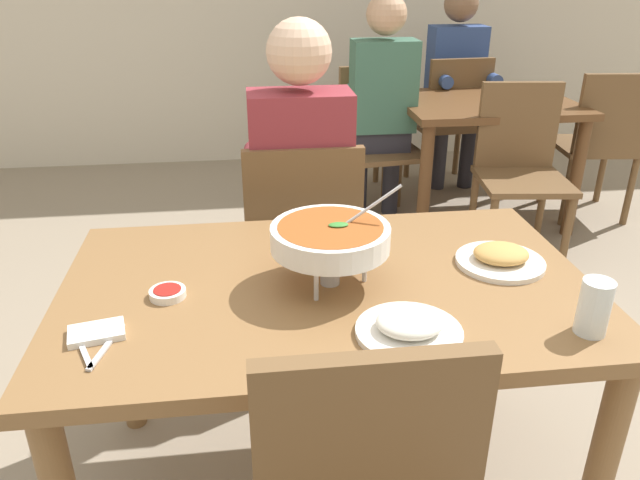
{
  "coord_description": "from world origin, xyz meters",
  "views": [
    {
      "loc": [
        -0.19,
        -1.37,
        1.49
      ],
      "look_at": [
        0.0,
        0.15,
        0.77
      ],
      "focal_mm": 34.21,
      "sensor_mm": 36.0,
      "label": 1
    }
  ],
  "objects_px": {
    "drink_glass": "(594,310)",
    "chair_bg_right": "(601,138)",
    "diner_main": "(300,178)",
    "rice_plate": "(409,327)",
    "chair_diner_main": "(302,240)",
    "sauce_dish": "(168,293)",
    "chair_bg_corner": "(368,118)",
    "patron_bg_middle": "(381,98)",
    "dining_table_far": "(484,122)",
    "curry_bowl": "(330,238)",
    "appetizer_plate": "(501,258)",
    "patron_bg_left": "(457,77)",
    "dining_table_main": "(327,315)",
    "chair_bg_middle": "(377,135)",
    "chair_bg_window": "(520,162)",
    "chair_bg_left": "(451,116)"
  },
  "relations": [
    {
      "from": "drink_glass",
      "to": "chair_bg_right",
      "type": "relative_size",
      "value": 0.14
    },
    {
      "from": "diner_main",
      "to": "drink_glass",
      "type": "distance_m",
      "value": 1.18
    },
    {
      "from": "chair_bg_right",
      "to": "rice_plate",
      "type": "bearing_deg",
      "value": -128.9
    },
    {
      "from": "chair_diner_main",
      "to": "sauce_dish",
      "type": "xyz_separation_m",
      "value": [
        -0.4,
        -0.74,
        0.22
      ]
    },
    {
      "from": "chair_bg_corner",
      "to": "patron_bg_middle",
      "type": "bearing_deg",
      "value": -93.04
    },
    {
      "from": "dining_table_far",
      "to": "patron_bg_middle",
      "type": "distance_m",
      "value": 0.64
    },
    {
      "from": "curry_bowl",
      "to": "patron_bg_middle",
      "type": "xyz_separation_m",
      "value": [
        0.59,
        2.06,
        -0.1
      ]
    },
    {
      "from": "rice_plate",
      "to": "dining_table_far",
      "type": "xyz_separation_m",
      "value": [
        1.06,
        2.29,
        -0.15
      ]
    },
    {
      "from": "curry_bowl",
      "to": "appetizer_plate",
      "type": "height_order",
      "value": "curry_bowl"
    },
    {
      "from": "chair_diner_main",
      "to": "rice_plate",
      "type": "distance_m",
      "value": 1.01
    },
    {
      "from": "dining_table_far",
      "to": "drink_glass",
      "type": "bearing_deg",
      "value": -105.82
    },
    {
      "from": "sauce_dish",
      "to": "patron_bg_left",
      "type": "relative_size",
      "value": 0.07
    },
    {
      "from": "dining_table_main",
      "to": "curry_bowl",
      "type": "relative_size",
      "value": 4.11
    },
    {
      "from": "dining_table_far",
      "to": "chair_bg_right",
      "type": "relative_size",
      "value": 1.11
    },
    {
      "from": "chair_bg_right",
      "to": "diner_main",
      "type": "bearing_deg",
      "value": -148.63
    },
    {
      "from": "drink_glass",
      "to": "chair_bg_corner",
      "type": "distance_m",
      "value": 2.85
    },
    {
      "from": "chair_bg_middle",
      "to": "chair_bg_window",
      "type": "height_order",
      "value": "same"
    },
    {
      "from": "curry_bowl",
      "to": "sauce_dish",
      "type": "relative_size",
      "value": 3.69
    },
    {
      "from": "chair_diner_main",
      "to": "chair_bg_middle",
      "type": "bearing_deg",
      "value": 67.16
    },
    {
      "from": "drink_glass",
      "to": "chair_bg_middle",
      "type": "height_order",
      "value": "chair_bg_middle"
    },
    {
      "from": "dining_table_main",
      "to": "sauce_dish",
      "type": "relative_size",
      "value": 15.17
    },
    {
      "from": "rice_plate",
      "to": "dining_table_far",
      "type": "height_order",
      "value": "rice_plate"
    },
    {
      "from": "diner_main",
      "to": "curry_bowl",
      "type": "relative_size",
      "value": 3.94
    },
    {
      "from": "chair_bg_window",
      "to": "patron_bg_middle",
      "type": "relative_size",
      "value": 0.69
    },
    {
      "from": "rice_plate",
      "to": "chair_bg_right",
      "type": "relative_size",
      "value": 0.27
    },
    {
      "from": "chair_bg_corner",
      "to": "chair_diner_main",
      "type": "bearing_deg",
      "value": -108.75
    },
    {
      "from": "sauce_dish",
      "to": "chair_bg_corner",
      "type": "xyz_separation_m",
      "value": [
        1.02,
        2.56,
        -0.22
      ]
    },
    {
      "from": "dining_table_far",
      "to": "dining_table_main",
      "type": "bearing_deg",
      "value": -120.91
    },
    {
      "from": "rice_plate",
      "to": "chair_bg_left",
      "type": "distance_m",
      "value": 2.98
    },
    {
      "from": "dining_table_main",
      "to": "appetizer_plate",
      "type": "bearing_deg",
      "value": 4.6
    },
    {
      "from": "rice_plate",
      "to": "chair_bg_window",
      "type": "relative_size",
      "value": 0.27
    },
    {
      "from": "dining_table_main",
      "to": "patron_bg_left",
      "type": "relative_size",
      "value": 1.04
    },
    {
      "from": "chair_diner_main",
      "to": "patron_bg_left",
      "type": "height_order",
      "value": "patron_bg_left"
    },
    {
      "from": "drink_glass",
      "to": "patron_bg_middle",
      "type": "distance_m",
      "value": 2.36
    },
    {
      "from": "curry_bowl",
      "to": "dining_table_far",
      "type": "bearing_deg",
      "value": 59.32
    },
    {
      "from": "appetizer_plate",
      "to": "chair_bg_middle",
      "type": "xyz_separation_m",
      "value": [
        0.11,
        2.08,
        -0.23
      ]
    },
    {
      "from": "rice_plate",
      "to": "patron_bg_left",
      "type": "bearing_deg",
      "value": 69.45
    },
    {
      "from": "drink_glass",
      "to": "patron_bg_left",
      "type": "distance_m",
      "value": 3.0
    },
    {
      "from": "dining_table_main",
      "to": "diner_main",
      "type": "height_order",
      "value": "diner_main"
    },
    {
      "from": "curry_bowl",
      "to": "chair_bg_middle",
      "type": "height_order",
      "value": "curry_bowl"
    },
    {
      "from": "dining_table_far",
      "to": "chair_bg_left",
      "type": "xyz_separation_m",
      "value": [
        -0.03,
        0.49,
        -0.09
      ]
    },
    {
      "from": "diner_main",
      "to": "sauce_dish",
      "type": "distance_m",
      "value": 0.87
    },
    {
      "from": "rice_plate",
      "to": "chair_bg_middle",
      "type": "height_order",
      "value": "chair_bg_middle"
    },
    {
      "from": "curry_bowl",
      "to": "appetizer_plate",
      "type": "xyz_separation_m",
      "value": [
        0.48,
        0.05,
        -0.11
      ]
    },
    {
      "from": "rice_plate",
      "to": "appetizer_plate",
      "type": "distance_m",
      "value": 0.45
    },
    {
      "from": "dining_table_main",
      "to": "appetizer_plate",
      "type": "relative_size",
      "value": 5.69
    },
    {
      "from": "dining_table_far",
      "to": "patron_bg_middle",
      "type": "height_order",
      "value": "patron_bg_middle"
    },
    {
      "from": "patron_bg_middle",
      "to": "patron_bg_left",
      "type": "bearing_deg",
      "value": 41.57
    },
    {
      "from": "appetizer_plate",
      "to": "sauce_dish",
      "type": "height_order",
      "value": "appetizer_plate"
    },
    {
      "from": "chair_bg_right",
      "to": "dining_table_far",
      "type": "bearing_deg",
      "value": 168.99
    }
  ]
}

